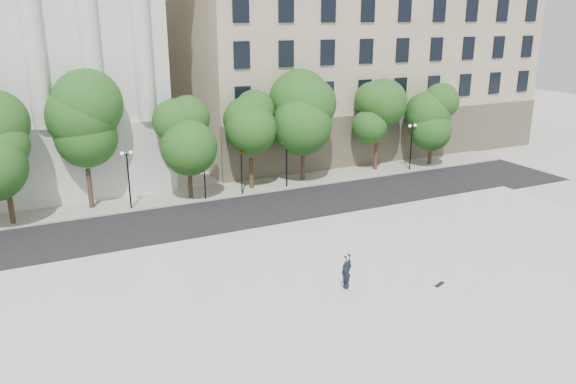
% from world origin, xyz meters
% --- Properties ---
extents(ground, '(160.00, 160.00, 0.00)m').
position_xyz_m(ground, '(0.00, 0.00, 0.00)').
color(ground, beige).
rests_on(ground, ground).
extents(plaza, '(44.00, 22.00, 0.45)m').
position_xyz_m(plaza, '(0.00, 3.00, 0.23)').
color(plaza, silver).
rests_on(plaza, ground).
extents(street, '(60.00, 8.00, 0.02)m').
position_xyz_m(street, '(0.00, 18.00, 0.01)').
color(street, black).
rests_on(street, ground).
extents(far_sidewalk, '(60.00, 4.00, 0.12)m').
position_xyz_m(far_sidewalk, '(0.00, 24.00, 0.06)').
color(far_sidewalk, '#B4B1A6').
rests_on(far_sidewalk, ground).
extents(building_east, '(36.00, 26.15, 23.00)m').
position_xyz_m(building_east, '(20.00, 38.91, 11.14)').
color(building_east, '#BDAF90').
rests_on(building_east, ground).
extents(traffic_light_west, '(0.88, 1.58, 4.13)m').
position_xyz_m(traffic_light_west, '(-0.70, 22.30, 3.61)').
color(traffic_light_west, black).
rests_on(traffic_light_west, ground).
extents(traffic_light_east, '(1.00, 1.67, 4.17)m').
position_xyz_m(traffic_light_east, '(2.35, 22.30, 3.67)').
color(traffic_light_east, black).
rests_on(traffic_light_east, ground).
extents(person_lying, '(1.29, 1.97, 0.50)m').
position_xyz_m(person_lying, '(0.96, 4.12, 0.70)').
color(person_lying, black).
rests_on(person_lying, plaza).
extents(skateboard, '(0.71, 0.42, 0.07)m').
position_xyz_m(skateboard, '(5.52, 2.34, 0.49)').
color(skateboard, black).
rests_on(skateboard, plaza).
extents(street_trees, '(46.52, 5.53, 7.91)m').
position_xyz_m(street_trees, '(-0.21, 23.53, 5.03)').
color(street_trees, '#382619').
rests_on(street_trees, ground).
extents(lamp_posts, '(39.07, 0.28, 4.46)m').
position_xyz_m(lamp_posts, '(0.18, 22.60, 2.93)').
color(lamp_posts, black).
rests_on(lamp_posts, ground).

